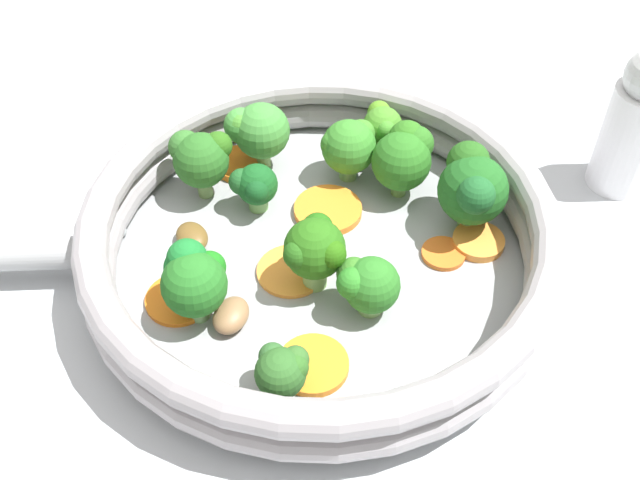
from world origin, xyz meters
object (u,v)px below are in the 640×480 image
(broccoli_floret_0, at_px, (404,155))
(broccoli_floret_6, at_px, (199,157))
(carrot_slice_3, at_px, (478,241))
(broccoli_floret_10, at_px, (283,370))
(skillet, at_px, (320,262))
(broccoli_floret_1, at_px, (472,186))
(broccoli_floret_9, at_px, (315,249))
(broccoli_floret_3, at_px, (367,284))
(salt_shaker, at_px, (636,122))
(carrot_slice_5, at_px, (313,365))
(broccoli_floret_5, at_px, (382,127))
(broccoli_floret_2, at_px, (348,146))
(broccoli_floret_7, at_px, (193,278))
(broccoli_floret_4, at_px, (256,130))
(carrot_slice_2, at_px, (241,164))
(carrot_slice_1, at_px, (335,211))
(broccoli_floret_8, at_px, (254,186))
(mushroom_piece_1, at_px, (192,236))
(carrot_slice_4, at_px, (179,299))
(carrot_slice_6, at_px, (291,271))
(mushroom_piece_0, at_px, (231,315))
(carrot_slice_0, at_px, (443,253))

(broccoli_floret_0, bearing_deg, broccoli_floret_6, -81.13)
(carrot_slice_3, distance_m, broccoli_floret_10, 0.17)
(skillet, relative_size, broccoli_floret_1, 4.82)
(broccoli_floret_9, bearing_deg, broccoli_floret_3, 64.78)
(broccoli_floret_3, xyz_separation_m, salt_shaker, (-0.16, 0.17, 0.02))
(carrot_slice_5, xyz_separation_m, broccoli_floret_5, (-0.19, 0.02, 0.03))
(broccoli_floret_2, xyz_separation_m, broccoli_floret_7, (0.14, -0.08, 0.00))
(broccoli_floret_4, bearing_deg, broccoli_floret_7, -4.34)
(carrot_slice_3, bearing_deg, carrot_slice_2, -108.12)
(carrot_slice_1, relative_size, broccoli_floret_6, 0.93)
(broccoli_floret_9, bearing_deg, broccoli_floret_6, -129.54)
(broccoli_floret_10, bearing_deg, broccoli_floret_6, -151.55)
(broccoli_floret_8, xyz_separation_m, broccoli_floret_10, (0.14, 0.04, 0.00))
(broccoli_floret_0, bearing_deg, carrot_slice_3, 48.41)
(carrot_slice_1, bearing_deg, carrot_slice_3, 80.37)
(skillet, bearing_deg, carrot_slice_1, 173.21)
(carrot_slice_1, xyz_separation_m, mushroom_piece_1, (0.04, -0.09, 0.00))
(mushroom_piece_1, bearing_deg, carrot_slice_3, 97.28)
(broccoli_floret_2, xyz_separation_m, mushroom_piece_1, (0.08, -0.09, -0.02))
(broccoli_floret_5, distance_m, mushroom_piece_1, 0.16)
(skillet, height_order, broccoli_floret_3, broccoli_floret_3)
(carrot_slice_4, bearing_deg, broccoli_floret_3, 94.88)
(carrot_slice_6, bearing_deg, carrot_slice_2, -151.37)
(carrot_slice_6, distance_m, salt_shaker, 0.26)
(broccoli_floret_1, bearing_deg, carrot_slice_5, -33.84)
(broccoli_floret_7, bearing_deg, broccoli_floret_5, 148.62)
(salt_shaker, bearing_deg, skillet, -60.67)
(carrot_slice_4, relative_size, broccoli_floret_4, 0.79)
(broccoli_floret_2, distance_m, broccoli_floret_6, 0.10)
(carrot_slice_3, bearing_deg, broccoli_floret_0, -131.59)
(broccoli_floret_5, relative_size, broccoli_floret_7, 0.88)
(broccoli_floret_2, bearing_deg, carrot_slice_3, 58.64)
(carrot_slice_5, xyz_separation_m, broccoli_floret_1, (-0.13, 0.09, 0.03))
(carrot_slice_6, height_order, broccoli_floret_6, broccoli_floret_6)
(broccoli_floret_1, bearing_deg, carrot_slice_6, -62.05)
(broccoli_floret_8, bearing_deg, broccoli_floret_10, 17.12)
(broccoli_floret_3, bearing_deg, broccoli_floret_0, 172.13)
(broccoli_floret_10, bearing_deg, mushroom_piece_0, -137.64)
(carrot_slice_3, height_order, broccoli_floret_1, broccoli_floret_1)
(broccoli_floret_4, height_order, broccoli_floret_7, broccoli_floret_4)
(skillet, bearing_deg, broccoli_floret_0, 146.00)
(mushroom_piece_0, bearing_deg, broccoli_floret_0, 144.86)
(carrot_slice_0, height_order, broccoli_floret_2, broccoli_floret_2)
(broccoli_floret_0, xyz_separation_m, salt_shaker, (-0.04, 0.16, 0.01))
(carrot_slice_6, distance_m, mushroom_piece_0, 0.05)
(carrot_slice_0, height_order, mushroom_piece_1, mushroom_piece_1)
(carrot_slice_6, bearing_deg, broccoli_floret_0, 143.87)
(carrot_slice_6, relative_size, broccoli_floret_4, 0.84)
(skillet, relative_size, broccoli_floret_10, 8.07)
(carrot_slice_6, bearing_deg, carrot_slice_3, 109.12)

